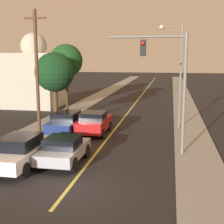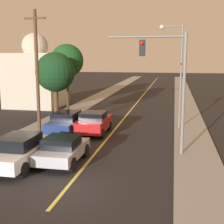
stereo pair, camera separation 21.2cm
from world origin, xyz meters
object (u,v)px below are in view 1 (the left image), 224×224
car_near_lane_front (64,149)px  domed_building_left (35,76)px  streetlamp_right (176,64)px  car_outer_lane_front (22,150)px  traffic_signal_mast (168,74)px  tree_left_near (55,72)px  car_near_lane_second (94,122)px  car_outer_lane_second (67,122)px  utility_pole_left (37,71)px  tree_left_far (66,61)px

car_near_lane_front → domed_building_left: bearing=118.3°
car_near_lane_front → streetlamp_right: bearing=57.9°
car_outer_lane_front → traffic_signal_mast: 8.92m
streetlamp_right → tree_left_near: 10.44m
car_near_lane_second → streetlamp_right: streetlamp_right is taller
domed_building_left → traffic_signal_mast: bearing=-45.9°
car_outer_lane_second → domed_building_left: domed_building_left is taller
car_near_lane_front → utility_pole_left: utility_pole_left is taller
car_outer_lane_front → tree_left_far: bearing=100.0°
car_outer_lane_front → tree_left_near: size_ratio=0.84×
car_near_lane_second → tree_left_far: bearing=121.4°
traffic_signal_mast → tree_left_near: bearing=140.3°
car_near_lane_front → streetlamp_right: size_ratio=0.49×
car_outer_lane_second → streetlamp_right: streetlamp_right is taller
car_near_lane_second → car_outer_lane_second: car_near_lane_second is taller
car_near_lane_second → utility_pole_left: bearing=-166.4°
traffic_signal_mast → tree_left_far: 15.41m
car_near_lane_front → car_outer_lane_second: car_outer_lane_second is taller
car_near_lane_front → car_near_lane_second: (-0.00, 6.64, 0.07)m
car_outer_lane_front → streetlamp_right: bearing=52.1°
utility_pole_left → tree_left_near: (-0.61, 4.98, -0.38)m
streetlamp_right → domed_building_left: bearing=150.6°
car_near_lane_front → car_outer_lane_second: size_ratio=0.80×
car_near_lane_front → traffic_signal_mast: traffic_signal_mast is taller
car_outer_lane_second → streetlamp_right: 9.33m
streetlamp_right → tree_left_far: 11.60m
car_outer_lane_second → domed_building_left: (-7.67, 11.54, 2.56)m
traffic_signal_mast → tree_left_far: traffic_signal_mast is taller
car_outer_lane_second → traffic_signal_mast: traffic_signal_mast is taller
car_outer_lane_second → domed_building_left: bearing=123.6°
tree_left_near → tree_left_far: (-0.16, 3.58, 0.93)m
streetlamp_right → domed_building_left: 17.87m
traffic_signal_mast → car_outer_lane_second: bearing=151.8°
car_outer_lane_second → tree_left_far: tree_left_far is taller
utility_pole_left → domed_building_left: utility_pole_left is taller
traffic_signal_mast → domed_building_left: size_ratio=0.83×
car_near_lane_second → tree_left_far: size_ratio=0.61×
car_near_lane_front → domed_building_left: domed_building_left is taller
traffic_signal_mast → domed_building_left: 21.59m
tree_left_near → car_outer_lane_second: bearing=-59.5°
car_outer_lane_second → utility_pole_left: bearing=-158.0°
car_near_lane_front → utility_pole_left: (-3.89, 5.70, 3.87)m
car_outer_lane_front → utility_pole_left: utility_pole_left is taller
car_near_lane_second → car_outer_lane_front: size_ratio=0.83×
car_near_lane_second → tree_left_near: 6.94m
car_outer_lane_second → car_near_lane_front: bearing=-72.7°
car_outer_lane_front → tree_left_near: 12.22m
tree_left_near → domed_building_left: size_ratio=0.72×
utility_pole_left → domed_building_left: (-5.79, 12.30, -1.24)m
car_outer_lane_second → tree_left_far: (-2.64, 7.79, 4.36)m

